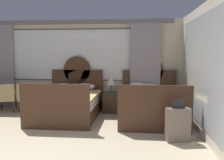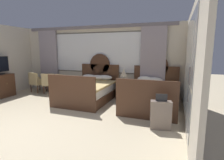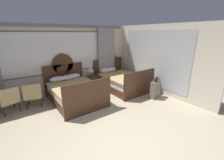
{
  "view_description": "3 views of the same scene",
  "coord_description": "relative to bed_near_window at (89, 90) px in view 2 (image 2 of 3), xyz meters",
  "views": [
    {
      "loc": [
        1.94,
        -3.17,
        1.69
      ],
      "look_at": [
        1.42,
        2.16,
        1.09
      ],
      "focal_mm": 37.97,
      "sensor_mm": 36.0,
      "label": 1
    },
    {
      "loc": [
        3.06,
        -2.59,
        1.77
      ],
      "look_at": [
        1.42,
        1.9,
        0.95
      ],
      "focal_mm": 28.71,
      "sensor_mm": 36.0,
      "label": 2
    },
    {
      "loc": [
        -1.68,
        -1.98,
        2.38
      ],
      "look_at": [
        1.04,
        1.76,
        0.92
      ],
      "focal_mm": 24.13,
      "sensor_mm": 36.0,
      "label": 3
    }
  ],
  "objects": [
    {
      "name": "table_lamp_on_nightstand",
      "position": [
        1.06,
        0.71,
        0.57
      ],
      "size": [
        0.27,
        0.27,
        0.52
      ],
      "color": "brown",
      "rests_on": "nightstand_between_beds"
    },
    {
      "name": "armchair_by_window_left",
      "position": [
        -1.27,
        0.38,
        0.1
      ],
      "size": [
        0.63,
        0.63,
        0.83
      ],
      "color": "tan",
      "rests_on": "ground_plane"
    },
    {
      "name": "book_on_nightstand",
      "position": [
        1.11,
        0.56,
        0.22
      ],
      "size": [
        0.18,
        0.26,
        0.03
      ],
      "color": "#285133",
      "rests_on": "nightstand_between_beds"
    },
    {
      "name": "nightstand_between_beds",
      "position": [
        1.09,
        0.66,
        -0.08
      ],
      "size": [
        0.47,
        0.49,
        0.57
      ],
      "color": "#472B1C",
      "rests_on": "ground_plane"
    },
    {
      "name": "bed_near_mirror",
      "position": [
        2.17,
        -0.01,
        -0.01
      ],
      "size": [
        1.57,
        2.14,
        1.6
      ],
      "color": "#472B1C",
      "rests_on": "ground_plane"
    },
    {
      "name": "suitcase_on_floor",
      "position": [
        2.58,
        -1.53,
        -0.04
      ],
      "size": [
        0.48,
        0.27,
        0.81
      ],
      "color": "#75665B",
      "rests_on": "ground_plane"
    },
    {
      "name": "wall_right_mirror",
      "position": [
        3.15,
        -1.18,
        0.98
      ],
      "size": [
        0.08,
        4.55,
        2.7
      ],
      "color": "beige",
      "rests_on": "ground_plane"
    },
    {
      "name": "ground_plane",
      "position": [
        -0.19,
        -2.88,
        -0.37
      ],
      "size": [
        24.0,
        24.0,
        0.0
      ],
      "primitive_type": "plane",
      "color": "#BCAD8E"
    },
    {
      "name": "armchair_by_window_centre",
      "position": [
        -1.96,
        0.38,
        0.1
      ],
      "size": [
        0.66,
        0.66,
        0.83
      ],
      "color": "tan",
      "rests_on": "ground_plane"
    },
    {
      "name": "armchair_by_window_right",
      "position": [
        -2.63,
        0.38,
        0.1
      ],
      "size": [
        0.62,
        0.62,
        0.83
      ],
      "color": "tan",
      "rests_on": "ground_plane"
    },
    {
      "name": "bed_near_window",
      "position": [
        0.0,
        0.0,
        0.0
      ],
      "size": [
        1.57,
        2.14,
        1.6
      ],
      "color": "#472B1C",
      "rests_on": "ground_plane"
    },
    {
      "name": "wall_back_window",
      "position": [
        -0.19,
        1.06,
        1.06
      ],
      "size": [
        6.62,
        0.22,
        2.7
      ],
      "color": "beige",
      "rests_on": "ground_plane"
    }
  ]
}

